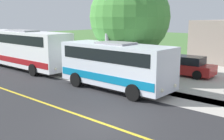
{
  "coord_description": "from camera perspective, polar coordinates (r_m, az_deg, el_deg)",
  "views": [
    {
      "loc": [
        7.72,
        7.41,
        4.33
      ],
      "look_at": [
        -3.5,
        -2.46,
        1.4
      ],
      "focal_mm": 43.92,
      "sensor_mm": 36.0,
      "label": 1
    }
  ],
  "objects": [
    {
      "name": "ground_plane",
      "position": [
        11.54,
        -2.36,
        -10.95
      ],
      "size": [
        120.0,
        120.0,
        0.0
      ],
      "primitive_type": "plane",
      "color": "#477238"
    },
    {
      "name": "road_surface",
      "position": [
        11.54,
        -2.36,
        -10.93
      ],
      "size": [
        8.0,
        100.0,
        0.01
      ],
      "primitive_type": "cube",
      "color": "#28282B",
      "rests_on": "ground"
    },
    {
      "name": "sidewalk",
      "position": [
        15.5,
        11.09,
        -5.32
      ],
      "size": [
        2.4,
        100.0,
        0.01
      ],
      "primitive_type": "cube",
      "color": "#B2ADA3",
      "rests_on": "ground"
    },
    {
      "name": "road_centre_line",
      "position": [
        11.53,
        -2.36,
        -10.91
      ],
      "size": [
        0.16,
        100.0,
        0.0
      ],
      "primitive_type": "cube",
      "color": "gold",
      "rests_on": "ground"
    },
    {
      "name": "shuttle_bus_front",
      "position": [
        16.3,
        0.76,
        1.35
      ],
      "size": [
        2.63,
        7.29,
        2.85
      ],
      "color": "silver",
      "rests_on": "ground"
    },
    {
      "name": "transit_bus_rear",
      "position": [
        24.11,
        -18.06,
        4.47
      ],
      "size": [
        2.6,
        10.5,
        3.24
      ],
      "color": "white",
      "rests_on": "ground"
    },
    {
      "name": "street_light_pole",
      "position": [
        17.12,
        -1.38,
        10.29
      ],
      "size": [
        1.97,
        0.24,
        7.37
      ],
      "color": "#9E9EA3",
      "rests_on": "ground"
    },
    {
      "name": "parked_car_near",
      "position": [
        21.16,
        14.9,
        0.81
      ],
      "size": [
        2.22,
        4.5,
        1.45
      ],
      "color": "#A51E1E",
      "rests_on": "ground"
    },
    {
      "name": "tree_curbside",
      "position": [
        19.1,
        3.72,
        10.95
      ],
      "size": [
        5.48,
        5.48,
        7.04
      ],
      "color": "#4C3826",
      "rests_on": "ground"
    }
  ]
}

